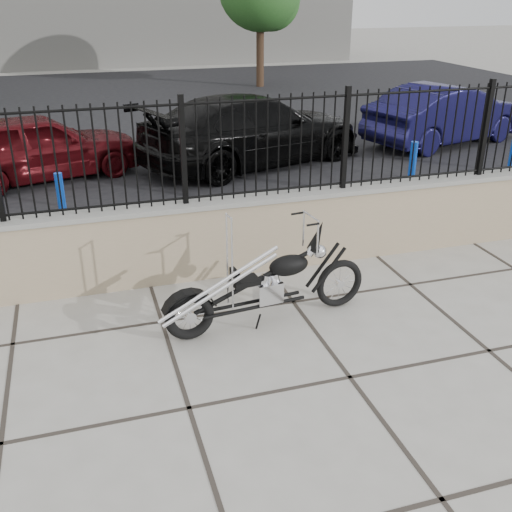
{
  "coord_description": "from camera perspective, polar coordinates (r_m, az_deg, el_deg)",
  "views": [
    {
      "loc": [
        -2.15,
        -4.09,
        3.28
      ],
      "look_at": [
        -0.45,
        1.47,
        0.65
      ],
      "focal_mm": 42.0,
      "sensor_mm": 36.0,
      "label": 1
    }
  ],
  "objects": [
    {
      "name": "bollard_a",
      "position": [
        8.89,
        -17.98,
        4.65
      ],
      "size": [
        0.12,
        0.12,
        0.93
      ],
      "primitive_type": "cylinder",
      "rotation": [
        0.0,
        0.0,
        -0.06
      ],
      "color": "#0A1AA3",
      "rests_on": "ground_plane"
    },
    {
      "name": "retaining_wall",
      "position": [
        7.48,
        1.02,
        2.34
      ],
      "size": [
        14.0,
        0.36,
        0.96
      ],
      "primitive_type": "cube",
      "color": "gray",
      "rests_on": "ground_plane"
    },
    {
      "name": "chopper_motorcycle",
      "position": [
        6.13,
        0.82,
        -1.11
      ],
      "size": [
        2.19,
        0.61,
        1.3
      ],
      "primitive_type": null,
      "rotation": [
        0.0,
        0.0,
        0.11
      ],
      "color": "black",
      "rests_on": "ground_plane"
    },
    {
      "name": "car_red",
      "position": [
        11.75,
        -20.03,
        9.78
      ],
      "size": [
        3.87,
        2.4,
        1.23
      ],
      "primitive_type": "imported",
      "rotation": [
        0.0,
        0.0,
        1.85
      ],
      "color": "#490A0E",
      "rests_on": "parking_lot"
    },
    {
      "name": "bollard_b",
      "position": [
        10.31,
        14.61,
        7.85
      ],
      "size": [
        0.14,
        0.14,
        0.98
      ],
      "primitive_type": "cylinder",
      "rotation": [
        0.0,
        0.0,
        0.27
      ],
      "color": "blue",
      "rests_on": "ground_plane"
    },
    {
      "name": "car_black",
      "position": [
        12.07,
        -0.24,
        11.93
      ],
      "size": [
        5.1,
        3.37,
        1.37
      ],
      "primitive_type": "imported",
      "rotation": [
        0.0,
        0.0,
        1.9
      ],
      "color": "black",
      "rests_on": "parking_lot"
    },
    {
      "name": "parking_lot",
      "position": [
        17.05,
        -9.65,
        12.91
      ],
      "size": [
        30.0,
        30.0,
        0.0
      ],
      "primitive_type": "plane",
      "color": "black",
      "rests_on": "ground"
    },
    {
      "name": "iron_fence",
      "position": [
        7.15,
        1.09,
        10.4
      ],
      "size": [
        14.0,
        0.08,
        1.2
      ],
      "primitive_type": "cube",
      "color": "black",
      "rests_on": "retaining_wall"
    },
    {
      "name": "ground_plane",
      "position": [
        5.67,
        8.94,
        -11.36
      ],
      "size": [
        90.0,
        90.0,
        0.0
      ],
      "primitive_type": "plane",
      "color": "#99968E",
      "rests_on": "ground"
    },
    {
      "name": "car_blue",
      "position": [
        14.42,
        17.68,
        12.74
      ],
      "size": [
        4.21,
        2.43,
        1.31
      ],
      "primitive_type": "imported",
      "rotation": [
        0.0,
        0.0,
        1.85
      ],
      "color": "#12103C",
      "rests_on": "parking_lot"
    }
  ]
}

